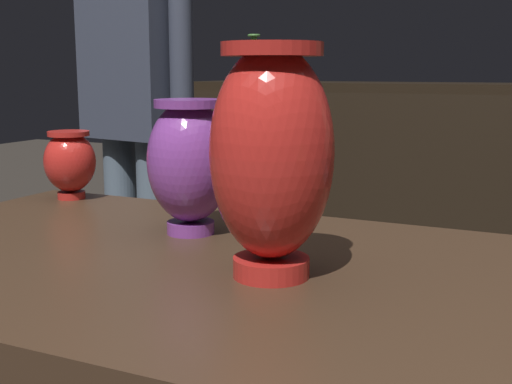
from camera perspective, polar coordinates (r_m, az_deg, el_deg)
name	(u,v)px	position (r m, az deg, el deg)	size (l,w,h in m)	color
back_display_shelf	(473,200)	(3.02, 17.92, -0.69)	(2.60, 0.40, 0.99)	black
vase_centerpiece	(272,154)	(0.79, 1.34, 3.27)	(0.15, 0.15, 0.28)	red
vase_tall_behind	(190,161)	(1.02, -5.65, 2.60)	(0.13, 0.13, 0.20)	#7A388E
vase_right_accent	(70,162)	(1.35, -15.51, 2.50)	(0.10, 0.10, 0.13)	red
shelf_vase_far_left	(254,67)	(3.27, -0.17, 10.53)	(0.10, 0.10, 0.22)	#477A38
visitor_near_left	(134,85)	(2.16, -10.29, 8.92)	(0.46, 0.23, 1.69)	slate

